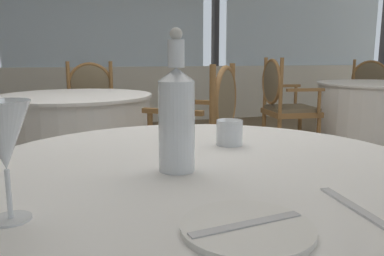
{
  "coord_description": "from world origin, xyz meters",
  "views": [
    {
      "loc": [
        -0.58,
        -2.07,
        0.99
      ],
      "look_at": [
        -0.26,
        -1.04,
        0.79
      ],
      "focal_mm": 36.34,
      "sensor_mm": 36.0,
      "label": 1
    }
  ],
  "objects_px": {
    "wine_glass": "(4,138)",
    "water_bottle": "(177,116)",
    "dining_chair_0_2": "(90,104)",
    "dining_chair_1_1": "(283,100)",
    "water_tumbler": "(229,133)",
    "dining_chair_0_1": "(205,128)",
    "dining_chair_1_0": "(370,92)",
    "side_plate": "(247,228)"
  },
  "relations": [
    {
      "from": "dining_chair_1_0",
      "to": "dining_chair_1_1",
      "type": "xyz_separation_m",
      "value": [
        -1.67,
        -0.71,
        0.03
      ]
    },
    {
      "from": "dining_chair_1_0",
      "to": "dining_chair_0_2",
      "type": "bearing_deg",
      "value": -48.24
    },
    {
      "from": "dining_chair_0_1",
      "to": "side_plate",
      "type": "bearing_deg",
      "value": 111.26
    },
    {
      "from": "wine_glass",
      "to": "water_bottle",
      "type": "bearing_deg",
      "value": 29.96
    },
    {
      "from": "side_plate",
      "to": "wine_glass",
      "type": "xyz_separation_m",
      "value": [
        -0.35,
        0.15,
        0.13
      ]
    },
    {
      "from": "dining_chair_0_2",
      "to": "wine_glass",
      "type": "bearing_deg",
      "value": 3.58
    },
    {
      "from": "side_plate",
      "to": "water_tumbler",
      "type": "relative_size",
      "value": 2.6
    },
    {
      "from": "water_bottle",
      "to": "dining_chair_1_1",
      "type": "xyz_separation_m",
      "value": [
        1.76,
        2.51,
        -0.28
      ]
    },
    {
      "from": "wine_glass",
      "to": "dining_chair_0_1",
      "type": "distance_m",
      "value": 1.83
    },
    {
      "from": "wine_glass",
      "to": "water_tumbler",
      "type": "height_order",
      "value": "wine_glass"
    },
    {
      "from": "side_plate",
      "to": "dining_chair_0_2",
      "type": "relative_size",
      "value": 0.21
    },
    {
      "from": "wine_glass",
      "to": "dining_chair_0_1",
      "type": "bearing_deg",
      "value": 60.71
    },
    {
      "from": "dining_chair_0_1",
      "to": "dining_chair_0_2",
      "type": "relative_size",
      "value": 1.0
    },
    {
      "from": "dining_chair_0_1",
      "to": "dining_chair_1_1",
      "type": "xyz_separation_m",
      "value": [
        1.21,
        1.13,
        0.02
      ]
    },
    {
      "from": "wine_glass",
      "to": "dining_chair_0_2",
      "type": "xyz_separation_m",
      "value": [
        0.27,
        3.12,
        -0.32
      ]
    },
    {
      "from": "dining_chair_0_1",
      "to": "dining_chair_1_0",
      "type": "relative_size",
      "value": 0.99
    },
    {
      "from": "water_tumbler",
      "to": "dining_chair_0_1",
      "type": "distance_m",
      "value": 1.24
    },
    {
      "from": "side_plate",
      "to": "dining_chair_0_1",
      "type": "xyz_separation_m",
      "value": [
        0.54,
        1.72,
        -0.18
      ]
    },
    {
      "from": "side_plate",
      "to": "dining_chair_0_2",
      "type": "bearing_deg",
      "value": 91.26
    },
    {
      "from": "water_bottle",
      "to": "side_plate",
      "type": "bearing_deg",
      "value": -87.14
    },
    {
      "from": "wine_glass",
      "to": "dining_chair_0_2",
      "type": "distance_m",
      "value": 3.15
    },
    {
      "from": "side_plate",
      "to": "dining_chair_0_1",
      "type": "bearing_deg",
      "value": 72.69
    },
    {
      "from": "wine_glass",
      "to": "dining_chair_0_2",
      "type": "relative_size",
      "value": 0.2
    },
    {
      "from": "dining_chair_0_1",
      "to": "water_tumbler",
      "type": "bearing_deg",
      "value": 112.65
    },
    {
      "from": "wine_glass",
      "to": "dining_chair_1_0",
      "type": "relative_size",
      "value": 0.2
    },
    {
      "from": "water_bottle",
      "to": "dining_chair_0_1",
      "type": "bearing_deg",
      "value": 68.18
    },
    {
      "from": "water_tumbler",
      "to": "dining_chair_0_1",
      "type": "relative_size",
      "value": 0.08
    },
    {
      "from": "water_tumbler",
      "to": "dining_chair_1_0",
      "type": "relative_size",
      "value": 0.08
    },
    {
      "from": "dining_chair_0_1",
      "to": "dining_chair_0_2",
      "type": "distance_m",
      "value": 1.67
    },
    {
      "from": "wine_glass",
      "to": "dining_chair_1_0",
      "type": "height_order",
      "value": "dining_chair_1_0"
    },
    {
      "from": "side_plate",
      "to": "water_tumbler",
      "type": "distance_m",
      "value": 0.58
    },
    {
      "from": "side_plate",
      "to": "wine_glass",
      "type": "relative_size",
      "value": 1.06
    },
    {
      "from": "water_tumbler",
      "to": "dining_chair_1_1",
      "type": "height_order",
      "value": "dining_chair_1_1"
    },
    {
      "from": "water_bottle",
      "to": "water_tumbler",
      "type": "distance_m",
      "value": 0.32
    },
    {
      "from": "side_plate",
      "to": "dining_chair_0_1",
      "type": "distance_m",
      "value": 1.81
    },
    {
      "from": "water_bottle",
      "to": "dining_chair_1_0",
      "type": "xyz_separation_m",
      "value": [
        3.43,
        3.22,
        -0.31
      ]
    },
    {
      "from": "side_plate",
      "to": "water_bottle",
      "type": "relative_size",
      "value": 0.63
    },
    {
      "from": "side_plate",
      "to": "wine_glass",
      "type": "bearing_deg",
      "value": 156.54
    },
    {
      "from": "dining_chair_0_2",
      "to": "dining_chair_1_1",
      "type": "height_order",
      "value": "dining_chair_1_1"
    },
    {
      "from": "dining_chair_1_1",
      "to": "dining_chair_0_1",
      "type": "bearing_deg",
      "value": -129.75
    },
    {
      "from": "wine_glass",
      "to": "side_plate",
      "type": "bearing_deg",
      "value": -23.46
    },
    {
      "from": "side_plate",
      "to": "dining_chair_0_2",
      "type": "xyz_separation_m",
      "value": [
        -0.07,
        3.27,
        -0.19
      ]
    }
  ]
}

